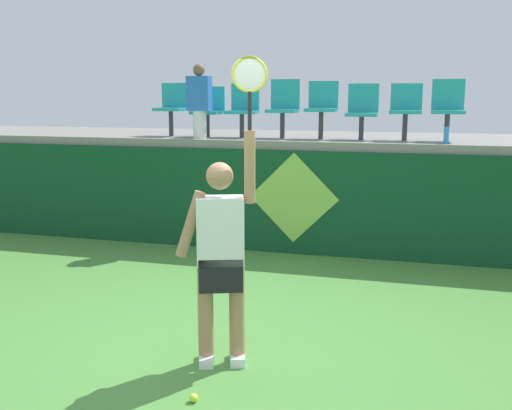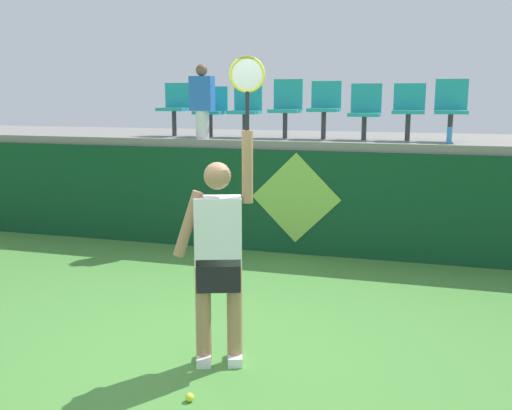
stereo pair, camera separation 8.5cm
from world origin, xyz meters
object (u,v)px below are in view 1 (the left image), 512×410
object	(u,v)px
stadium_chair_2	(243,107)
spectator_0	(199,100)
tennis_player	(221,253)
water_bottle	(446,135)
stadium_chair_4	(322,106)
stadium_chair_5	(362,109)
stadium_chair_1	(209,109)
stadium_chair_0	(172,105)
stadium_chair_6	(406,108)
stadium_chair_3	(284,105)
stadium_chair_7	(448,106)
tennis_ball	(193,398)

from	to	relation	value
stadium_chair_2	spectator_0	size ratio (longest dim) A/B	0.75
tennis_player	spectator_0	distance (m)	4.32
water_bottle	stadium_chair_4	world-z (taller)	stadium_chair_4
stadium_chair_5	stadium_chair_1	bearing A→B (deg)	-179.87
stadium_chair_0	stadium_chair_4	xyz separation A→B (m)	(2.36, 0.00, 0.01)
stadium_chair_0	stadium_chair_6	world-z (taller)	stadium_chair_0
water_bottle	stadium_chair_3	xyz separation A→B (m)	(-2.31, 0.48, 0.37)
water_bottle	stadium_chair_2	world-z (taller)	stadium_chair_2
stadium_chair_6	tennis_player	bearing A→B (deg)	-107.43
stadium_chair_7	water_bottle	bearing A→B (deg)	-92.17
stadium_chair_1	spectator_0	xyz separation A→B (m)	(0.00, -0.40, 0.13)
tennis_player	stadium_chair_0	distance (m)	4.91
stadium_chair_6	tennis_ball	bearing A→B (deg)	-105.17
stadium_chair_4	spectator_0	xyz separation A→B (m)	(-1.76, -0.40, 0.07)
stadium_chair_2	stadium_chair_6	distance (m)	2.40
tennis_ball	stadium_chair_6	distance (m)	5.47
stadium_chair_7	spectator_0	size ratio (longest dim) A/B	0.79
stadium_chair_1	stadium_chair_4	size ratio (longest dim) A/B	0.91
water_bottle	spectator_0	distance (m)	3.52
tennis_player	water_bottle	xyz separation A→B (m)	(1.87, 3.76, 0.74)
tennis_ball	stadium_chair_5	xyz separation A→B (m)	(0.72, 4.91, 1.99)
water_bottle	tennis_ball	bearing A→B (deg)	-112.93
tennis_ball	stadium_chair_7	world-z (taller)	stadium_chair_7
stadium_chair_1	stadium_chair_3	distance (m)	1.18
water_bottle	tennis_player	bearing A→B (deg)	-116.50
tennis_player	stadium_chair_5	size ratio (longest dim) A/B	3.16
water_bottle	spectator_0	bearing A→B (deg)	178.81
stadium_chair_0	stadium_chair_1	size ratio (longest dim) A/B	1.07
stadium_chair_4	spectator_0	bearing A→B (deg)	-167.10
stadium_chair_2	stadium_chair_5	xyz separation A→B (m)	(1.79, 0.00, -0.01)
water_bottle	spectator_0	size ratio (longest dim) A/B	0.20
stadium_chair_1	stadium_chair_2	xyz separation A→B (m)	(0.55, 0.00, 0.02)
stadium_chair_7	stadium_chair_2	bearing A→B (deg)	-179.97
water_bottle	stadium_chair_0	size ratio (longest dim) A/B	0.27
stadium_chair_1	stadium_chair_5	bearing A→B (deg)	0.13
stadium_chair_6	water_bottle	bearing A→B (deg)	-40.97
tennis_player	water_bottle	distance (m)	4.27
stadium_chair_5	tennis_player	bearing A→B (deg)	-99.69
water_bottle	stadium_chair_0	distance (m)	4.14
stadium_chair_0	stadium_chair_2	xyz separation A→B (m)	(1.16, 0.00, -0.02)
tennis_player	water_bottle	bearing A→B (deg)	63.50
stadium_chair_5	stadium_chair_7	bearing A→B (deg)	0.01
stadium_chair_4	spectator_0	size ratio (longest dim) A/B	0.78
tennis_ball	stadium_chair_4	world-z (taller)	stadium_chair_4
stadium_chair_3	spectator_0	size ratio (longest dim) A/B	0.80
stadium_chair_1	stadium_chair_3	size ratio (longest dim) A/B	0.88
stadium_chair_1	stadium_chair_6	distance (m)	2.95
stadium_chair_1	stadium_chair_4	bearing A→B (deg)	0.05
water_bottle	stadium_chair_3	size ratio (longest dim) A/B	0.25
tennis_ball	stadium_chair_7	distance (m)	5.64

